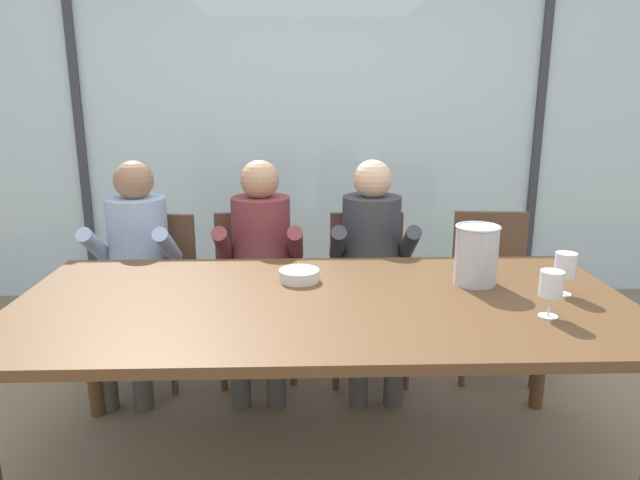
% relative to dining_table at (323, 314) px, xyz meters
% --- Properties ---
extents(ground, '(14.00, 14.00, 0.00)m').
position_rel_dining_table_xyz_m(ground, '(0.00, 1.00, -0.71)').
color(ground, '#847056').
extents(window_glass_panel, '(7.63, 0.03, 2.60)m').
position_rel_dining_table_xyz_m(window_glass_panel, '(0.00, 2.26, 0.59)').
color(window_glass_panel, silver).
rests_on(window_glass_panel, ground).
extents(window_mullion_left, '(0.06, 0.06, 2.60)m').
position_rel_dining_table_xyz_m(window_mullion_left, '(-1.72, 2.24, 0.59)').
color(window_mullion_left, '#38383D').
rests_on(window_mullion_left, ground).
extents(window_mullion_right, '(0.06, 0.06, 2.60)m').
position_rel_dining_table_xyz_m(window_mullion_right, '(1.72, 2.24, 0.59)').
color(window_mullion_right, '#38383D').
rests_on(window_mullion_right, ground).
extents(hillside_vineyard, '(13.63, 2.40, 1.61)m').
position_rel_dining_table_xyz_m(hillside_vineyard, '(0.00, 6.00, 0.10)').
color(hillside_vineyard, '#568942').
rests_on(hillside_vineyard, ground).
extents(dining_table, '(2.43, 1.15, 0.78)m').
position_rel_dining_table_xyz_m(dining_table, '(0.00, 0.00, 0.00)').
color(dining_table, brown).
rests_on(dining_table, ground).
extents(chair_near_curtain, '(0.50, 0.50, 0.90)m').
position_rel_dining_table_xyz_m(chair_near_curtain, '(-0.91, 0.97, -0.18)').
color(chair_near_curtain, brown).
rests_on(chair_near_curtain, ground).
extents(chair_left_of_center, '(0.50, 0.50, 0.90)m').
position_rel_dining_table_xyz_m(chair_left_of_center, '(-0.36, 1.00, -0.18)').
color(chair_left_of_center, brown).
rests_on(chair_left_of_center, ground).
extents(chair_center, '(0.44, 0.44, 0.90)m').
position_rel_dining_table_xyz_m(chair_center, '(0.29, 0.96, -0.18)').
color(chair_center, brown).
rests_on(chair_center, ground).
extents(chair_right_of_center, '(0.48, 0.48, 0.90)m').
position_rel_dining_table_xyz_m(chair_right_of_center, '(1.01, 0.96, -0.18)').
color(chair_right_of_center, brown).
rests_on(chair_right_of_center, ground).
extents(person_pale_blue_shirt, '(0.47, 0.62, 1.22)m').
position_rel_dining_table_xyz_m(person_pale_blue_shirt, '(-0.97, 0.85, -0.01)').
color(person_pale_blue_shirt, '#9EB2D1').
rests_on(person_pale_blue_shirt, ground).
extents(person_maroon_top, '(0.46, 0.61, 1.22)m').
position_rel_dining_table_xyz_m(person_maroon_top, '(-0.31, 0.85, -0.01)').
color(person_maroon_top, brown).
rests_on(person_maroon_top, ground).
extents(person_charcoal_jacket, '(0.47, 0.61, 1.22)m').
position_rel_dining_table_xyz_m(person_charcoal_jacket, '(0.30, 0.85, -0.01)').
color(person_charcoal_jacket, '#38383D').
rests_on(person_charcoal_jacket, ground).
extents(ice_bucket_primary, '(0.19, 0.19, 0.25)m').
position_rel_dining_table_xyz_m(ice_bucket_primary, '(0.65, 0.17, 0.19)').
color(ice_bucket_primary, '#B7B7BC').
rests_on(ice_bucket_primary, dining_table).
extents(tasting_bowl, '(0.17, 0.17, 0.05)m').
position_rel_dining_table_xyz_m(tasting_bowl, '(-0.09, 0.23, 0.09)').
color(tasting_bowl, silver).
rests_on(tasting_bowl, dining_table).
extents(wine_glass_by_left_taster, '(0.08, 0.08, 0.17)m').
position_rel_dining_table_xyz_m(wine_glass_by_left_taster, '(0.81, -0.21, 0.18)').
color(wine_glass_by_left_taster, silver).
rests_on(wine_glass_by_left_taster, dining_table).
extents(wine_glass_near_bucket, '(0.08, 0.08, 0.17)m').
position_rel_dining_table_xyz_m(wine_glass_near_bucket, '(0.97, 0.02, 0.18)').
color(wine_glass_near_bucket, silver).
rests_on(wine_glass_near_bucket, dining_table).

